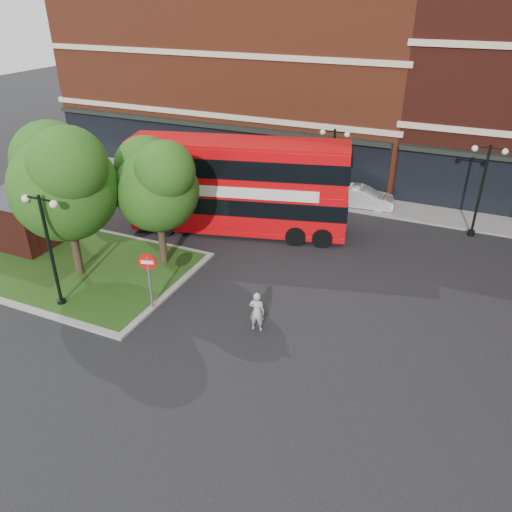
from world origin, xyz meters
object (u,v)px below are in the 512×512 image
at_px(woman, 257,312).
at_px(car_silver, 269,183).
at_px(bus, 239,181).
at_px(car_white, 361,197).

distance_m(woman, car_silver, 14.98).
xyz_separation_m(woman, car_silver, (-5.33, 14.00, -0.19)).
bearing_deg(car_silver, bus, -179.46).
relative_size(bus, car_silver, 3.08).
bearing_deg(bus, car_silver, 82.47).
distance_m(bus, woman, 9.46).
bearing_deg(car_white, woman, 169.77).
distance_m(woman, car_white, 14.02).
height_order(woman, car_white, woman).
relative_size(bus, woman, 6.98).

